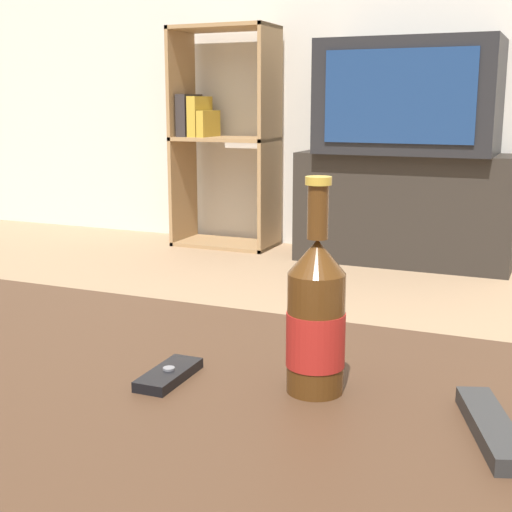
{
  "coord_description": "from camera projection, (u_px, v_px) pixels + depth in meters",
  "views": [
    {
      "loc": [
        0.55,
        -0.73,
        0.78
      ],
      "look_at": [
        0.07,
        0.38,
        0.52
      ],
      "focal_mm": 50.0,
      "sensor_mm": 36.0,
      "label": 1
    }
  ],
  "objects": [
    {
      "name": "coffee_table",
      "position": [
        97.0,
        417.0,
        0.96
      ],
      "size": [
        1.32,
        0.77,
        0.42
      ],
      "color": "#422B1C",
      "rests_on": "ground_plane"
    },
    {
      "name": "tv_stand",
      "position": [
        404.0,
        209.0,
        3.53
      ],
      "size": [
        1.05,
        0.36,
        0.55
      ],
      "color": "#28231E",
      "rests_on": "ground_plane"
    },
    {
      "name": "television",
      "position": [
        409.0,
        97.0,
        3.41
      ],
      "size": [
        0.83,
        0.48,
        0.54
      ],
      "color": "black",
      "rests_on": "tv_stand"
    },
    {
      "name": "bookshelf",
      "position": [
        219.0,
        134.0,
        3.9
      ],
      "size": [
        0.56,
        0.3,
        1.19
      ],
      "color": "#99754C",
      "rests_on": "ground_plane"
    },
    {
      "name": "beer_bottle",
      "position": [
        316.0,
        319.0,
        0.89
      ],
      "size": [
        0.08,
        0.08,
        0.28
      ],
      "color": "#47280F",
      "rests_on": "coffee_table"
    },
    {
      "name": "cell_phone",
      "position": [
        169.0,
        374.0,
        0.95
      ],
      "size": [
        0.05,
        0.12,
        0.02
      ],
      "rotation": [
        0.0,
        0.0,
        0.02
      ],
      "color": "black",
      "rests_on": "coffee_table"
    },
    {
      "name": "remote_control",
      "position": [
        491.0,
        428.0,
        0.79
      ],
      "size": [
        0.1,
        0.19,
        0.02
      ],
      "rotation": [
        0.0,
        0.0,
        0.35
      ],
      "color": "#282828",
      "rests_on": "coffee_table"
    }
  ]
}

